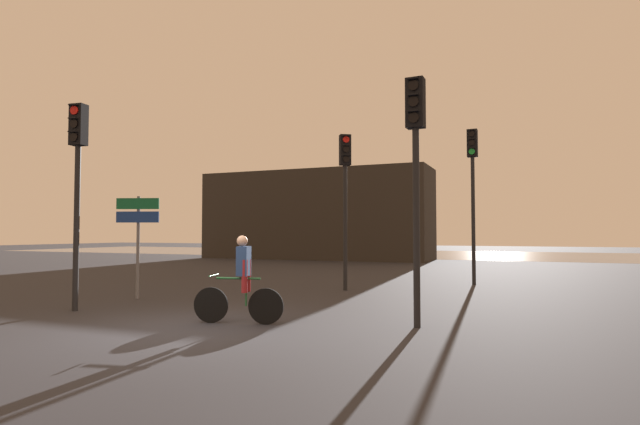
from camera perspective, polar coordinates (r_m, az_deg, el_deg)
name	(u,v)px	position (r m, az deg, el deg)	size (l,w,h in m)	color
ground_plane	(180,331)	(9.06, -15.69, -12.86)	(120.00, 120.00, 0.00)	#28282D
water_strip	(452,254)	(40.06, 14.80, -4.65)	(80.00, 16.00, 0.01)	slate
distant_building	(315,215)	(32.28, -0.52, -0.31)	(14.80, 4.00, 5.63)	#2D2823
traffic_light_near_right	(416,153)	(9.12, 10.89, 6.66)	(0.33, 0.35, 4.44)	black
traffic_light_near_left	(78,167)	(12.04, -25.97, 4.73)	(0.35, 0.37, 4.46)	black
traffic_light_center	(345,182)	(14.67, 2.89, 3.50)	(0.40, 0.42, 4.56)	black
traffic_light_far_right	(473,178)	(16.94, 17.05, 3.84)	(0.33, 0.35, 5.03)	black
direction_sign_post	(138,228)	(13.47, -20.10, -1.66)	(1.05, 0.40, 2.60)	slate
cyclist	(242,279)	(9.36, -8.94, -7.51)	(1.67, 0.56, 1.62)	black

